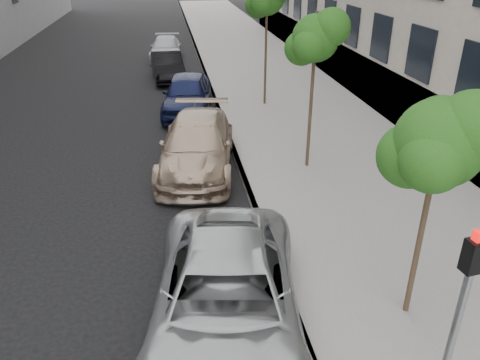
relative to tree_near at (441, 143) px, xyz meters
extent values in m
cube|color=gray|center=(1.07, 22.50, -3.36)|extent=(6.40, 72.00, 0.14)
cube|color=#9E9B93|center=(-2.05, 22.50, -3.36)|extent=(0.15, 72.00, 0.14)
cylinder|color=#38281C|center=(-0.03, 0.00, -1.30)|extent=(0.10, 0.10, 3.99)
sphere|color=#215215|center=(-0.03, 0.00, 0.00)|extent=(1.41, 1.41, 1.41)
sphere|color=#215215|center=(0.32, -0.20, 0.30)|extent=(1.13, 1.13, 1.13)
sphere|color=#215215|center=(-0.33, 0.25, -0.30)|extent=(1.06, 1.06, 1.06)
cylinder|color=#38281C|center=(-0.03, 6.50, -1.05)|extent=(0.10, 0.10, 4.48)
sphere|color=#215215|center=(-0.03, 6.50, 0.49)|extent=(1.29, 1.29, 1.29)
sphere|color=#215215|center=(0.32, 6.30, 0.79)|extent=(1.03, 1.03, 1.03)
sphere|color=#215215|center=(-0.33, 6.75, 0.19)|extent=(0.97, 0.97, 0.97)
cylinder|color=#38281C|center=(-0.03, 13.00, -0.81)|extent=(0.10, 0.10, 4.98)
sphere|color=#215215|center=(-0.33, 13.25, 0.68)|extent=(1.05, 1.05, 1.05)
cylinder|color=#939699|center=(-0.74, -2.18, -1.99)|extent=(0.10, 0.10, 2.61)
cube|color=black|center=(-0.74, -2.18, -0.48)|extent=(0.26, 0.21, 0.42)
cube|color=red|center=(-0.74, -2.18, -0.21)|extent=(0.15, 0.12, 0.12)
imported|color=#B3B6B8|center=(-3.33, 0.08, -2.68)|extent=(3.29, 5.76, 1.51)
imported|color=tan|center=(-3.33, 7.09, -2.67)|extent=(2.90, 5.53, 1.53)
imported|color=#11163A|center=(-3.33, 12.67, -2.65)|extent=(2.46, 4.79, 1.56)
imported|color=black|center=(-4.05, 18.42, -2.74)|extent=(1.79, 4.31, 1.39)
imported|color=#A0A1A7|center=(-4.07, 23.50, -2.79)|extent=(2.10, 4.55, 1.29)
camera|label=1|loc=(-4.05, -6.10, 2.65)|focal=35.00mm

